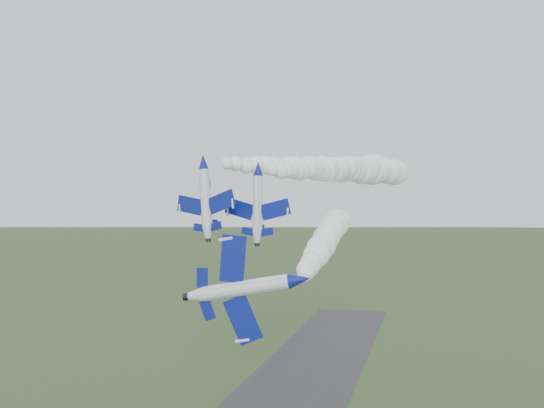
# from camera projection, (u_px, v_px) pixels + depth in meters

# --- Properties ---
(jet_lead) EXTENTS (3.41, 12.44, 10.13)m
(jet_lead) POSITION_uv_depth(u_px,v_px,m) (300.00, 280.00, 56.10)
(jet_lead) COLOR silver
(smoke_trail_jet_lead) EXTENTS (10.78, 57.31, 4.63)m
(smoke_trail_jet_lead) POSITION_uv_depth(u_px,v_px,m) (326.00, 239.00, 87.44)
(smoke_trail_jet_lead) COLOR white
(jet_pair_left) EXTENTS (10.01, 11.61, 2.98)m
(jet_pair_left) POSITION_uv_depth(u_px,v_px,m) (203.00, 162.00, 81.91)
(jet_pair_left) COLOR silver
(smoke_trail_jet_pair_left) EXTENTS (27.68, 66.34, 5.84)m
(smoke_trail_jet_pair_left) POSITION_uv_depth(u_px,v_px,m) (330.00, 169.00, 112.32)
(smoke_trail_jet_pair_left) COLOR white
(jet_pair_right) EXTENTS (9.71, 11.47, 2.83)m
(jet_pair_right) POSITION_uv_depth(u_px,v_px,m) (258.00, 168.00, 81.42)
(jet_pair_right) COLOR silver
(smoke_trail_jet_pair_right) EXTENTS (16.19, 64.67, 5.69)m
(smoke_trail_jet_pair_right) POSITION_uv_depth(u_px,v_px,m) (340.00, 169.00, 112.74)
(smoke_trail_jet_pair_right) COLOR white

